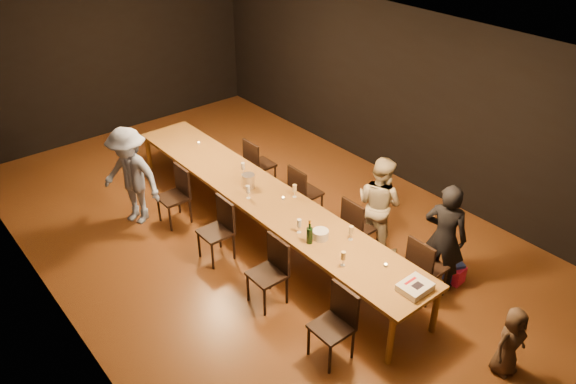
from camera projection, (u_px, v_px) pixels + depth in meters
ground at (264, 236)px, 8.63m from camera, size 10.00×10.00×0.00m
room_shell at (260, 111)px, 7.55m from camera, size 6.04×10.04×3.02m
table at (263, 197)px, 8.26m from camera, size 0.90×6.00×0.75m
chair_right_0 at (427, 266)px, 7.26m from camera, size 0.42×0.42×0.93m
chair_right_1 at (361, 225)px, 8.06m from camera, size 0.42×0.42×0.93m
chair_right_2 at (306, 192)px, 8.85m from camera, size 0.42×0.42×0.93m
chair_right_3 at (260, 164)px, 9.64m from camera, size 0.42×0.42×0.93m
chair_left_0 at (331, 327)px, 6.34m from camera, size 0.42×0.42×0.93m
chair_left_1 at (267, 274)px, 7.14m from camera, size 0.42×0.42×0.93m
chair_left_2 at (215, 232)px, 7.93m from camera, size 0.42×0.42×0.93m
chair_left_3 at (173, 197)px, 8.72m from camera, size 0.42×0.42×0.93m
woman_birthday at (445, 237)px, 7.27m from camera, size 0.57×0.67×1.57m
woman_tan at (379, 204)px, 8.04m from camera, size 0.64×0.78×1.48m
man_blue at (131, 176)px, 8.59m from camera, size 0.97×1.19×1.60m
child at (510, 341)px, 6.18m from camera, size 0.47×0.33×0.89m
gift_bag_red at (459, 276)px, 7.62m from camera, size 0.22×0.13×0.25m
gift_bag_blue at (454, 272)px, 7.66m from camera, size 0.27×0.23×0.29m
birthday_cake at (415, 287)px, 6.43m from camera, size 0.37×0.30×0.09m
plate_stack at (321, 234)px, 7.28m from camera, size 0.28×0.28×0.12m
champagne_bottle at (310, 232)px, 7.14m from camera, size 0.11×0.11×0.35m
ice_bucket at (249, 181)px, 8.37m from camera, size 0.20×0.20×0.21m
wineglass_0 at (343, 259)px, 6.78m from camera, size 0.06×0.06×0.21m
wineglass_1 at (351, 233)px, 7.23m from camera, size 0.06×0.06×0.21m
wineglass_2 at (299, 226)px, 7.37m from camera, size 0.06×0.06×0.21m
wineglass_3 at (295, 191)px, 8.12m from camera, size 0.06×0.06×0.21m
wineglass_4 at (248, 192)px, 8.10m from camera, size 0.06×0.06×0.21m
wineglass_5 at (243, 169)px, 8.69m from camera, size 0.06×0.06×0.21m
tealight_near at (386, 265)px, 6.81m from camera, size 0.05×0.05×0.03m
tealight_mid at (283, 198)px, 8.12m from camera, size 0.05×0.05×0.03m
tealight_far at (199, 143)px, 9.65m from camera, size 0.05×0.05×0.03m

